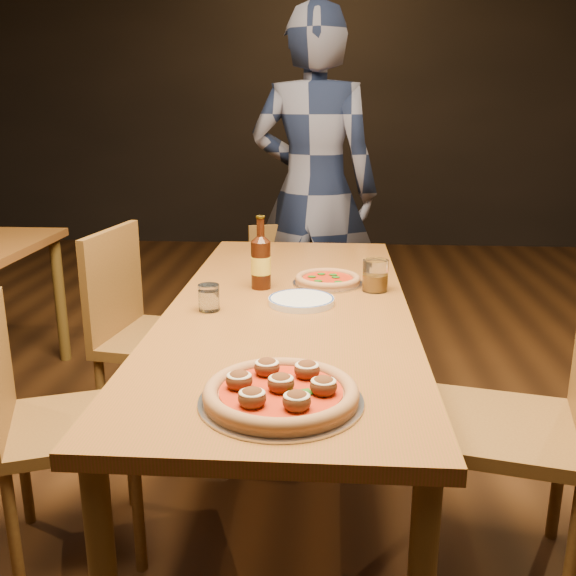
# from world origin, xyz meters

# --- Properties ---
(ground) EXTENTS (9.00, 9.00, 0.00)m
(ground) POSITION_xyz_m (0.00, 0.00, 0.00)
(ground) COLOR black
(table_main) EXTENTS (0.80, 2.00, 0.75)m
(table_main) POSITION_xyz_m (0.00, 0.00, 0.68)
(table_main) COLOR brown
(table_main) RESTS_ON ground
(chair_main_nw) EXTENTS (0.53, 0.53, 0.88)m
(chair_main_nw) POSITION_xyz_m (-0.66, -0.31, 0.44)
(chair_main_nw) COLOR brown
(chair_main_nw) RESTS_ON ground
(chair_main_sw) EXTENTS (0.51, 0.51, 0.96)m
(chair_main_sw) POSITION_xyz_m (-0.54, 0.36, 0.48)
(chair_main_sw) COLOR brown
(chair_main_sw) RESTS_ON ground
(chair_main_e) EXTENTS (0.54, 0.54, 0.96)m
(chair_main_e) POSITION_xyz_m (0.67, -0.31, 0.48)
(chair_main_e) COLOR brown
(chair_main_e) RESTS_ON ground
(chair_end) EXTENTS (0.47, 0.47, 0.81)m
(chair_end) POSITION_xyz_m (-0.07, 1.18, 0.41)
(chair_end) COLOR brown
(chair_end) RESTS_ON ground
(pizza_meatball) EXTENTS (0.38, 0.38, 0.07)m
(pizza_meatball) POSITION_xyz_m (0.03, -0.75, 0.78)
(pizza_meatball) COLOR #B7B7BF
(pizza_meatball) RESTS_ON table_main
(pizza_margherita) EXTENTS (0.26, 0.26, 0.03)m
(pizza_margherita) POSITION_xyz_m (0.13, 0.26, 0.77)
(pizza_margherita) COLOR #B7B7BF
(pizza_margherita) RESTS_ON table_main
(plate_stack) EXTENTS (0.22, 0.22, 0.02)m
(plate_stack) POSITION_xyz_m (0.04, 0.00, 0.76)
(plate_stack) COLOR white
(plate_stack) RESTS_ON table_main
(beer_bottle) EXTENTS (0.07, 0.07, 0.26)m
(beer_bottle) POSITION_xyz_m (-0.12, 0.19, 0.84)
(beer_bottle) COLOR black
(beer_bottle) RESTS_ON table_main
(water_glass) EXTENTS (0.07, 0.07, 0.09)m
(water_glass) POSITION_xyz_m (-0.26, -0.09, 0.79)
(water_glass) COLOR white
(water_glass) RESTS_ON table_main
(amber_glass) EXTENTS (0.09, 0.09, 0.11)m
(amber_glass) POSITION_xyz_m (0.30, 0.18, 0.81)
(amber_glass) COLOR #8E5410
(amber_glass) RESTS_ON table_main
(diner) EXTENTS (0.76, 0.57, 1.90)m
(diner) POSITION_xyz_m (0.04, 1.38, 0.95)
(diner) COLOR black
(diner) RESTS_ON ground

